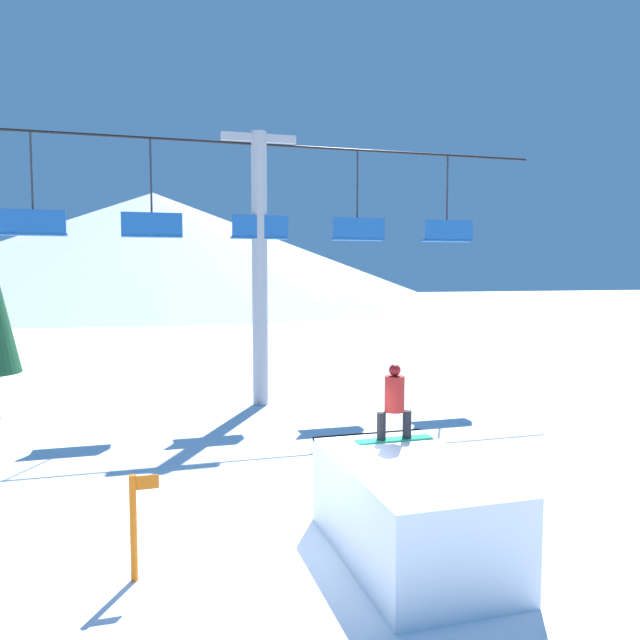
% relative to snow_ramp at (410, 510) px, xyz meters
% --- Properties ---
extents(ground_plane, '(220.00, 220.00, 0.00)m').
position_rel_snow_ramp_xyz_m(ground_plane, '(-1.43, 0.78, -0.74)').
color(ground_plane, white).
extents(mountain_ridge, '(82.13, 82.13, 15.36)m').
position_rel_snow_ramp_xyz_m(mountain_ridge, '(-1.43, 83.12, 6.94)').
color(mountain_ridge, silver).
rests_on(mountain_ridge, ground_plane).
extents(snow_ramp, '(2.04, 3.66, 1.48)m').
position_rel_snow_ramp_xyz_m(snow_ramp, '(0.00, 0.00, 0.00)').
color(snow_ramp, white).
rests_on(snow_ramp, ground_plane).
extents(snowboarder, '(1.35, 0.34, 1.32)m').
position_rel_snow_ramp_xyz_m(snowboarder, '(0.26, 1.22, 1.39)').
color(snowboarder, '#1E9E6B').
rests_on(snowboarder, snow_ramp).
extents(chairlift, '(19.61, 0.50, 8.78)m').
position_rel_snow_ramp_xyz_m(chairlift, '(-0.08, 11.42, 4.33)').
color(chairlift, '#9E9EA3').
rests_on(chairlift, ground_plane).
extents(trail_marker, '(0.41, 0.10, 1.52)m').
position_rel_snow_ramp_xyz_m(trail_marker, '(-4.01, 0.44, 0.08)').
color(trail_marker, orange).
rests_on(trail_marker, ground_plane).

